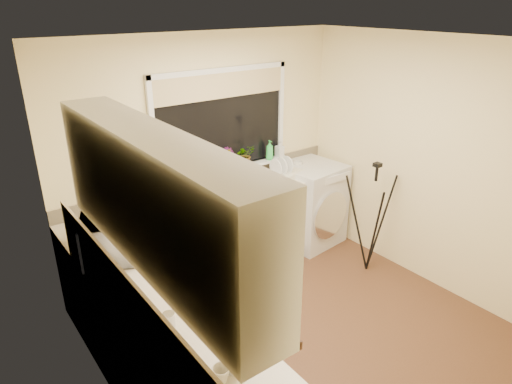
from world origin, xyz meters
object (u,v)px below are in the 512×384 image
at_px(plant_b, 205,164).
at_px(soap_bottle_clear, 280,149).
at_px(kettle, 133,245).
at_px(cup_back, 297,165).
at_px(plant_d, 245,155).
at_px(dish_rack, 283,174).
at_px(soap_bottle_green, 270,150).
at_px(laptop, 173,203).
at_px(glass_jug, 234,357).
at_px(steel_jar, 169,321).
at_px(plant_a, 182,169).
at_px(tripod, 372,218).
at_px(cup_left, 221,375).
at_px(washing_machine, 309,204).
at_px(plant_c, 228,159).
at_px(microwave, 111,233).

xyz_separation_m(plant_b, soap_bottle_clear, (1.00, 0.03, -0.03)).
distance_m(kettle, cup_back, 2.43).
bearing_deg(plant_d, dish_rack, -33.44).
distance_m(soap_bottle_green, soap_bottle_clear, 0.17).
bearing_deg(plant_b, dish_rack, -13.69).
relative_size(laptop, glass_jug, 2.90).
xyz_separation_m(steel_jar, plant_a, (1.05, 1.76, 0.22)).
distance_m(tripod, plant_d, 1.50).
bearing_deg(soap_bottle_clear, laptop, -169.35).
xyz_separation_m(plant_a, cup_left, (-1.03, -2.30, -0.23)).
bearing_deg(washing_machine, glass_jug, -146.73).
bearing_deg(soap_bottle_green, plant_b, -179.77).
relative_size(tripod, cup_left, 12.65).
bearing_deg(laptop, washing_machine, -20.83).
height_order(washing_machine, laptop, laptop).
bearing_deg(plant_b, plant_c, 3.99).
xyz_separation_m(tripod, soap_bottle_green, (-0.48, 1.12, 0.55)).
relative_size(steel_jar, plant_d, 0.45).
relative_size(plant_d, soap_bottle_clear, 1.27).
bearing_deg(kettle, plant_d, 27.83).
bearing_deg(glass_jug, plant_a, 67.77).
xyz_separation_m(laptop, microwave, (-0.74, -0.41, 0.09)).
distance_m(laptop, soap_bottle_clear, 1.55).
distance_m(plant_a, plant_c, 0.54).
bearing_deg(washing_machine, laptop, 174.19).
distance_m(kettle, microwave, 0.22).
bearing_deg(washing_machine, cup_back, 116.75).
distance_m(plant_b, soap_bottle_green, 0.84).
height_order(microwave, plant_b, plant_b).
height_order(laptop, plant_c, plant_c).
relative_size(steel_jar, plant_c, 0.43).
bearing_deg(cup_back, glass_jug, -137.59).
height_order(plant_a, plant_d, plant_a).
bearing_deg(plant_c, plant_b, -176.01).
bearing_deg(cup_left, tripod, 24.11).
xyz_separation_m(microwave, plant_b, (1.25, 0.67, 0.11)).
bearing_deg(steel_jar, cup_back, 33.49).
relative_size(plant_b, cup_left, 2.54).
xyz_separation_m(plant_d, soap_bottle_green, (0.33, -0.02, -0.00)).
distance_m(dish_rack, cup_left, 2.98).
bearing_deg(tripod, plant_d, 130.84).
bearing_deg(plant_c, soap_bottle_clear, 0.50).
relative_size(washing_machine, cup_back, 7.92).
relative_size(cup_back, cup_left, 1.25).
xyz_separation_m(kettle, cup_back, (2.31, 0.75, -0.07)).
distance_m(laptop, glass_jug, 2.10).
relative_size(plant_a, plant_b, 0.98).
relative_size(glass_jug, plant_a, 0.66).
bearing_deg(plant_c, soap_bottle_green, -1.78).
bearing_deg(soap_bottle_green, soap_bottle_clear, 8.07).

